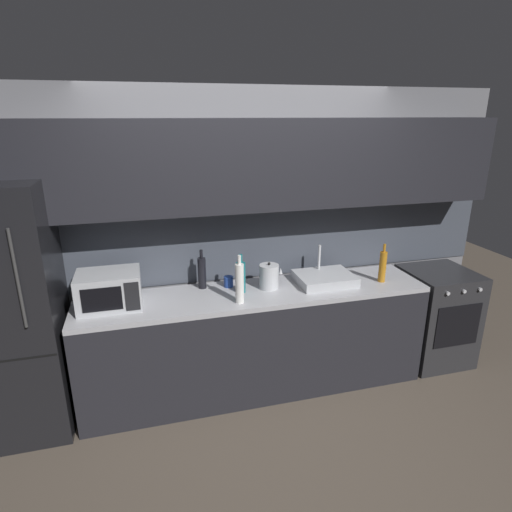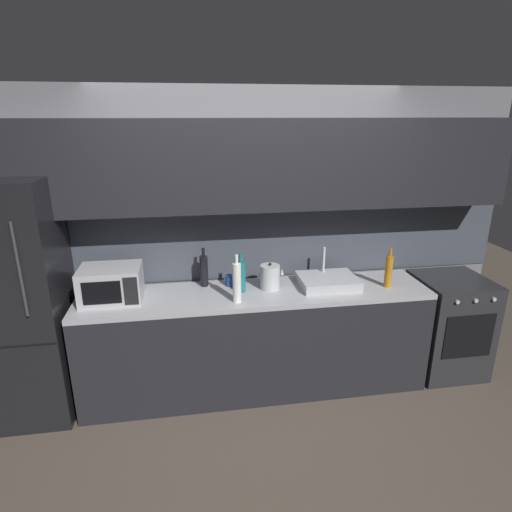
# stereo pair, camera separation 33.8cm
# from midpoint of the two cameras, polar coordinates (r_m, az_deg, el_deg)

# --- Properties ---
(ground_plane) EXTENTS (10.00, 10.00, 0.00)m
(ground_plane) POSITION_cam_midpoint_polar(r_m,az_deg,el_deg) (3.26, 6.16, -25.98)
(ground_plane) COLOR #4C4238
(back_wall) EXTENTS (4.60, 0.44, 2.50)m
(back_wall) POSITION_cam_midpoint_polar(r_m,az_deg,el_deg) (3.57, 1.98, 6.66)
(back_wall) COLOR slate
(back_wall) RESTS_ON ground
(counter_run) EXTENTS (2.86, 0.60, 0.90)m
(counter_run) POSITION_cam_midpoint_polar(r_m,az_deg,el_deg) (3.69, 2.70, -11.26)
(counter_run) COLOR black
(counter_run) RESTS_ON ground
(refrigerator) EXTENTS (0.68, 0.69, 1.87)m
(refrigerator) POSITION_cam_midpoint_polar(r_m,az_deg,el_deg) (3.59, -26.90, -5.63)
(refrigerator) COLOR black
(refrigerator) RESTS_ON ground
(oven_range) EXTENTS (0.60, 0.62, 0.90)m
(oven_range) POSITION_cam_midpoint_polar(r_m,az_deg,el_deg) (4.38, 26.29, -8.29)
(oven_range) COLOR #232326
(oven_range) RESTS_ON ground
(microwave) EXTENTS (0.46, 0.35, 0.27)m
(microwave) POSITION_cam_midpoint_polar(r_m,az_deg,el_deg) (3.42, -16.15, -3.66)
(microwave) COLOR #A8AAAF
(microwave) RESTS_ON counter_run
(sink_basin) EXTENTS (0.48, 0.38, 0.30)m
(sink_basin) POSITION_cam_midpoint_polar(r_m,az_deg,el_deg) (3.67, 12.19, -3.34)
(sink_basin) COLOR #ADAFB5
(sink_basin) RESTS_ON counter_run
(kettle) EXTENTS (0.20, 0.16, 0.23)m
(kettle) POSITION_cam_midpoint_polar(r_m,az_deg,el_deg) (3.52, 4.64, -2.86)
(kettle) COLOR #B7BABF
(kettle) RESTS_ON counter_run
(wine_bottle_white) EXTENTS (0.07, 0.07, 0.38)m
(wine_bottle_white) POSITION_cam_midpoint_polar(r_m,az_deg,el_deg) (3.24, 0.40, -3.57)
(wine_bottle_white) COLOR silver
(wine_bottle_white) RESTS_ON counter_run
(wine_bottle_teal) EXTENTS (0.08, 0.08, 0.32)m
(wine_bottle_teal) POSITION_cam_midpoint_polar(r_m,az_deg,el_deg) (3.44, 0.78, -2.77)
(wine_bottle_teal) COLOR #19666B
(wine_bottle_teal) RESTS_ON counter_run
(wine_bottle_amber) EXTENTS (0.06, 0.06, 0.34)m
(wine_bottle_amber) POSITION_cam_midpoint_polar(r_m,az_deg,el_deg) (3.76, 19.81, -1.93)
(wine_bottle_amber) COLOR #B27019
(wine_bottle_amber) RESTS_ON counter_run
(wine_bottle_dark) EXTENTS (0.07, 0.07, 0.33)m
(wine_bottle_dark) POSITION_cam_midpoint_polar(r_m,az_deg,el_deg) (3.56, -4.29, -1.99)
(wine_bottle_dark) COLOR black
(wine_bottle_dark) RESTS_ON counter_run
(mug_blue) EXTENTS (0.08, 0.08, 0.09)m
(mug_blue) POSITION_cam_midpoint_polar(r_m,az_deg,el_deg) (3.59, -0.78, -3.35)
(mug_blue) COLOR #234299
(mug_blue) RESTS_ON counter_run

